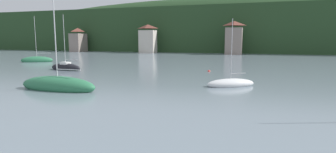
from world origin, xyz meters
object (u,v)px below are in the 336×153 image
(sailboat_mid_8, at_px, (58,85))
(shore_building_westcentral, at_px, (148,39))
(sailboat_mid_1, at_px, (231,84))
(sailboat_far_3, at_px, (66,68))
(shore_building_west, at_px, (78,40))
(sailboat_far_6, at_px, (37,60))
(shore_building_central, at_px, (234,38))
(mooring_buoy_mid, at_px, (209,71))

(sailboat_mid_8, bearing_deg, shore_building_westcentral, -74.21)
(shore_building_westcentral, relative_size, sailboat_mid_1, 1.36)
(shore_building_westcentral, bearing_deg, sailboat_far_3, -81.57)
(shore_building_west, height_order, sailboat_far_3, shore_building_west)
(shore_building_westcentral, xyz_separation_m, sailboat_far_6, (-8.10, -43.26, -4.44))
(shore_building_central, bearing_deg, shore_building_west, 179.14)
(shore_building_central, xyz_separation_m, sailboat_mid_8, (-10.71, -69.12, -4.70))
(shore_building_central, xyz_separation_m, sailboat_mid_1, (5.17, -61.64, -4.88))
(sailboat_far_6, bearing_deg, sailboat_far_3, 114.97)
(sailboat_mid_1, distance_m, mooring_buoy_mid, 13.34)
(sailboat_far_3, height_order, sailboat_mid_8, sailboat_mid_8)
(shore_building_central, height_order, sailboat_far_6, shore_building_central)
(shore_building_west, height_order, sailboat_mid_1, shore_building_west)
(sailboat_far_3, xyz_separation_m, sailboat_mid_8, (10.83, -14.84, 0.05))
(sailboat_mid_8, relative_size, mooring_buoy_mid, 24.99)
(shore_building_west, distance_m, sailboat_mid_1, 89.79)
(shore_building_west, distance_m, shore_building_central, 59.15)
(sailboat_mid_8, bearing_deg, shore_building_west, -54.81)
(sailboat_mid_1, distance_m, sailboat_far_3, 27.70)
(sailboat_mid_1, xyz_separation_m, mooring_buoy_mid, (-4.49, 12.56, -0.26))
(sailboat_far_3, xyz_separation_m, sailboat_far_6, (-16.13, 10.96, 0.01))
(sailboat_mid_1, bearing_deg, sailboat_mid_8, -6.97)
(shore_building_west, bearing_deg, shore_building_westcentral, -1.84)
(shore_building_westcentral, distance_m, mooring_buoy_mid, 57.80)
(shore_building_west, relative_size, sailboat_far_3, 1.00)
(sailboat_far_6, bearing_deg, shore_building_west, -94.93)
(shore_building_westcentral, relative_size, sailboat_mid_8, 0.94)
(sailboat_far_3, distance_m, sailboat_mid_8, 18.37)
(shore_building_west, xyz_separation_m, sailboat_mid_1, (64.30, -62.53, -4.17))
(sailboat_far_6, distance_m, sailboat_mid_8, 37.32)
(shore_building_westcentral, xyz_separation_m, shore_building_central, (29.57, 0.06, 0.30))
(sailboat_far_6, relative_size, sailboat_mid_8, 0.96)
(shore_building_west, height_order, sailboat_mid_8, sailboat_mid_8)
(shore_building_central, distance_m, sailboat_far_3, 58.59)
(shore_building_west, relative_size, sailboat_far_6, 0.90)
(shore_building_westcentral, xyz_separation_m, mooring_buoy_mid, (30.25, -49.02, -4.83))
(shore_building_west, xyz_separation_m, shore_building_central, (59.14, -0.89, 0.71))
(shore_building_westcentral, bearing_deg, mooring_buoy_mid, -58.32)
(sailboat_far_3, bearing_deg, sailboat_mid_1, 173.97)
(shore_building_westcentral, relative_size, mooring_buoy_mid, 23.37)
(shore_building_central, height_order, sailboat_mid_1, shore_building_central)
(sailboat_mid_1, bearing_deg, sailboat_far_6, -55.36)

